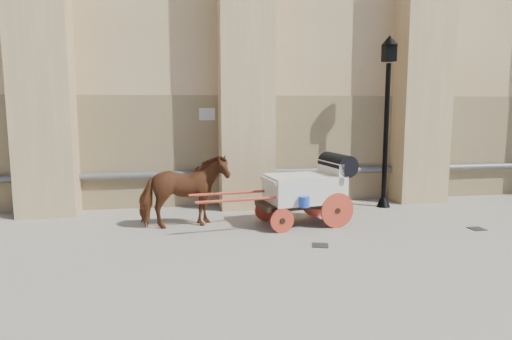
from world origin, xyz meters
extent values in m
plane|color=slate|center=(0.00, 0.00, 0.00)|extent=(90.00, 90.00, 0.00)
cube|color=olive|center=(2.00, 4.15, 1.50)|extent=(44.00, 0.35, 3.00)
cylinder|color=#59595B|center=(2.00, 3.88, 0.90)|extent=(42.00, 0.18, 0.18)
cube|color=beige|center=(-2.00, 3.97, 2.50)|extent=(0.42, 0.04, 0.32)
imported|color=#602A16|center=(-2.69, 1.79, 0.82)|extent=(2.06, 1.19, 1.64)
cube|color=black|center=(-0.05, 1.61, 0.48)|extent=(2.04, 1.13, 0.11)
cube|color=beige|center=(0.04, 1.62, 0.84)|extent=(1.81, 1.32, 0.62)
cube|color=beige|center=(0.69, 1.71, 1.19)|extent=(0.28, 1.11, 0.48)
cube|color=beige|center=(-0.71, 1.52, 1.06)|extent=(0.44, 1.00, 0.09)
cylinder|color=black|center=(0.87, 1.73, 1.37)|extent=(0.64, 1.16, 0.49)
cylinder|color=#BF3822|center=(0.68, 1.15, 0.40)|extent=(0.79, 0.16, 0.79)
cylinder|color=#BF3822|center=(0.53, 2.24, 0.40)|extent=(0.79, 0.16, 0.79)
cylinder|color=#BF3822|center=(-0.63, 0.98, 0.26)|extent=(0.53, 0.12, 0.53)
cylinder|color=#BF3822|center=(-0.78, 2.06, 0.26)|extent=(0.53, 0.12, 0.53)
cylinder|color=#BF3822|center=(-1.44, 1.02, 0.75)|extent=(2.10, 0.35, 0.06)
cylinder|color=#BF3822|center=(-1.55, 1.80, 0.75)|extent=(2.10, 0.35, 0.06)
cylinder|color=blue|center=(-0.14, 0.97, 0.66)|extent=(0.23, 0.23, 0.23)
cylinder|color=black|center=(2.67, 3.00, 1.91)|extent=(0.13, 0.13, 3.82)
cone|color=black|center=(2.67, 3.00, 0.19)|extent=(0.38, 0.38, 0.38)
cube|color=black|center=(2.67, 3.00, 4.09)|extent=(0.30, 0.30, 0.45)
cone|color=black|center=(2.67, 3.00, 4.40)|extent=(0.42, 0.42, 0.25)
cube|color=black|center=(-0.11, -0.07, 0.01)|extent=(0.40, 0.40, 0.01)
cube|color=black|center=(3.70, 0.49, 0.01)|extent=(0.33, 0.33, 0.01)
camera|label=1|loc=(-2.87, -8.34, 2.70)|focal=32.00mm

